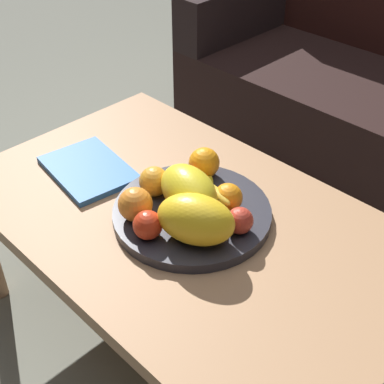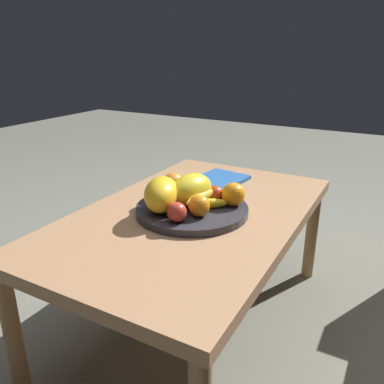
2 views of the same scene
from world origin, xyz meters
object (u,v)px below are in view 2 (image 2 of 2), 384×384
(melon_large_front, at_px, (192,190))
(melon_smaller_beside, at_px, (162,194))
(orange_right, at_px, (233,194))
(orange_left, at_px, (199,206))
(orange_back, at_px, (173,184))
(apple_front, at_px, (158,190))
(apple_left, at_px, (177,212))
(coffee_table, at_px, (193,223))
(fruit_bowl, at_px, (192,210))
(orange_front, at_px, (201,185))
(magazine, at_px, (217,181))
(apple_right, at_px, (215,194))
(banana_bunch, at_px, (201,201))

(melon_large_front, relative_size, melon_smaller_beside, 0.97)
(melon_smaller_beside, bearing_deg, orange_right, 129.71)
(orange_left, relative_size, orange_back, 0.86)
(apple_front, bearing_deg, apple_left, 50.11)
(coffee_table, xyz_separation_m, melon_large_front, (0.01, 0.00, 0.13))
(fruit_bowl, height_order, orange_front, orange_front)
(orange_right, distance_m, apple_left, 0.23)
(magazine, bearing_deg, orange_front, 18.28)
(orange_back, bearing_deg, apple_right, 89.10)
(orange_front, height_order, orange_back, orange_back)
(apple_front, distance_m, banana_bunch, 0.17)
(orange_left, relative_size, apple_left, 1.13)
(melon_smaller_beside, bearing_deg, apple_left, 59.65)
(apple_right, bearing_deg, orange_right, 97.74)
(coffee_table, distance_m, orange_left, 0.14)
(fruit_bowl, relative_size, orange_front, 5.11)
(orange_back, distance_m, banana_bunch, 0.17)
(orange_right, relative_size, orange_back, 0.99)
(melon_smaller_beside, relative_size, apple_front, 2.63)
(fruit_bowl, xyz_separation_m, orange_left, (0.06, 0.06, 0.05))
(orange_left, bearing_deg, magazine, -162.70)
(apple_left, relative_size, apple_right, 1.01)
(apple_left, bearing_deg, apple_right, 170.37)
(banana_bunch, xyz_separation_m, magazine, (-0.33, -0.10, -0.04))
(coffee_table, xyz_separation_m, orange_right, (-0.06, 0.12, 0.11))
(orange_front, relative_size, orange_back, 0.92)
(orange_front, bearing_deg, banana_bunch, 27.41)
(orange_back, height_order, apple_right, orange_back)
(magazine, bearing_deg, apple_left, 18.18)
(banana_bunch, bearing_deg, apple_front, -91.48)
(orange_right, xyz_separation_m, magazine, (-0.25, -0.18, -0.06))
(fruit_bowl, bearing_deg, orange_front, -168.07)
(orange_front, distance_m, orange_back, 0.10)
(apple_left, bearing_deg, melon_large_front, -171.11)
(orange_back, bearing_deg, apple_left, 33.98)
(melon_large_front, bearing_deg, coffee_table, -158.42)
(apple_front, distance_m, magazine, 0.34)
(orange_left, height_order, magazine, orange_left)
(orange_right, xyz_separation_m, apple_front, (0.07, -0.25, -0.01))
(melon_smaller_beside, bearing_deg, orange_left, 98.73)
(melon_large_front, xyz_separation_m, orange_right, (-0.07, 0.12, -0.02))
(fruit_bowl, xyz_separation_m, orange_right, (-0.07, 0.12, 0.05))
(orange_left, xyz_separation_m, magazine, (-0.39, -0.12, -0.05))
(coffee_table, xyz_separation_m, orange_back, (-0.05, -0.11, 0.11))
(melon_large_front, xyz_separation_m, orange_left, (0.06, 0.06, -0.02))
(orange_front, bearing_deg, fruit_bowl, 11.93)
(apple_left, bearing_deg, orange_back, -146.02)
(magazine, bearing_deg, orange_right, 43.27)
(coffee_table, height_order, orange_back, orange_back)
(melon_large_front, bearing_deg, orange_front, -168.41)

